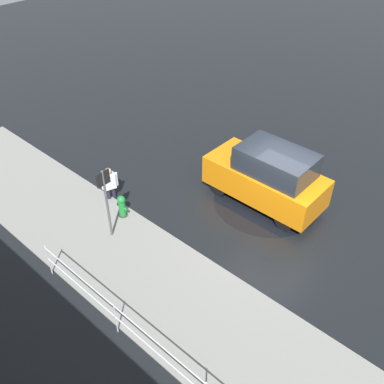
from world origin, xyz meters
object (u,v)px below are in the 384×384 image
fire_hydrant (122,206)px  pedestrian (110,182)px  moving_hatchback (268,176)px  sign_post (106,195)px

fire_hydrant → pedestrian: pedestrian is taller
moving_hatchback → sign_post: 5.16m
moving_hatchback → sign_post: size_ratio=1.63×
fire_hydrant → pedestrian: 1.08m
pedestrian → sign_post: bearing=140.2°
sign_post → moving_hatchback: bearing=-119.3°
moving_hatchback → sign_post: (2.52, 4.48, 0.55)m
moving_hatchback → pedestrian: size_ratio=3.21×
fire_hydrant → sign_post: (-0.43, 0.82, 1.18)m
fire_hydrant → sign_post: 1.50m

